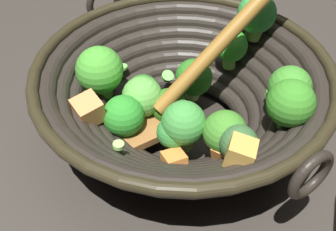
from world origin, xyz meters
name	(u,v)px	position (x,y,z in m)	size (l,w,h in m)	color
ground_plane	(182,132)	(0.00, 0.00, 0.00)	(4.00, 4.00, 0.00)	#332D28
wok	(184,92)	(0.00, 0.00, 0.07)	(0.36, 0.36, 0.21)	black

